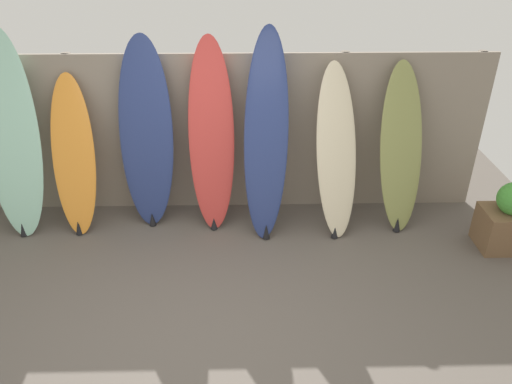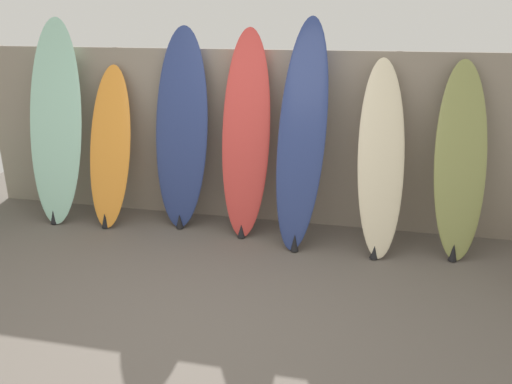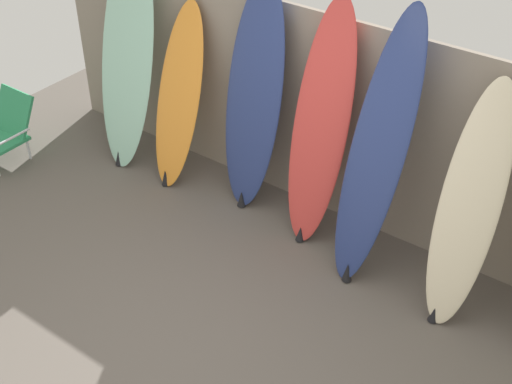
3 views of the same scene
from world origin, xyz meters
name	(u,v)px [view 2 (image 2 of 3)]	position (x,y,z in m)	size (l,w,h in m)	color
ground	(189,318)	(0.00, 0.00, 0.00)	(7.68, 7.68, 0.00)	#5B544C
fence_back	(249,138)	(0.00, 2.01, 0.90)	(6.08, 0.11, 1.80)	gray
surfboard_seafoam_0	(56,123)	(-2.01, 1.63, 1.04)	(0.64, 0.68, 2.11)	#9ED6BC
surfboard_orange_1	(110,148)	(-1.42, 1.65, 0.80)	(0.49, 0.64, 1.64)	orange
surfboard_navy_2	(181,131)	(-0.65, 1.73, 1.01)	(0.60, 0.48, 2.03)	navy
surfboard_red_3	(246,136)	(0.04, 1.68, 1.00)	(0.49, 0.55, 2.02)	#D13D38
surfboard_navy_4	(302,136)	(0.61, 1.56, 1.05)	(0.53, 0.73, 2.13)	navy
surfboard_cream_5	(381,159)	(1.34, 1.56, 0.87)	(0.51, 0.75, 1.76)	beige
surfboard_olive_6	(460,162)	(2.04, 1.63, 0.87)	(0.52, 0.66, 1.76)	olive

